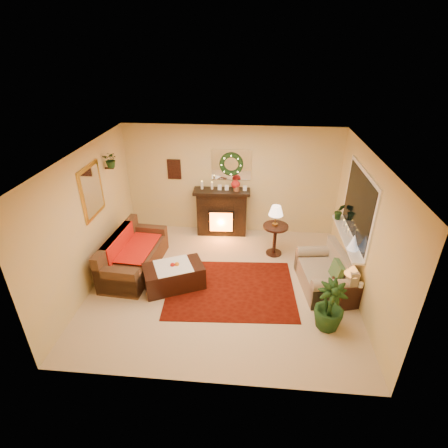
# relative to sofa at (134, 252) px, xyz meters

# --- Properties ---
(floor) EXTENTS (5.00, 5.00, 0.00)m
(floor) POSITION_rel_sofa_xyz_m (1.85, -0.33, -0.43)
(floor) COLOR beige
(floor) RESTS_ON ground
(ceiling) EXTENTS (5.00, 5.00, 0.00)m
(ceiling) POSITION_rel_sofa_xyz_m (1.85, -0.33, 2.17)
(ceiling) COLOR white
(ceiling) RESTS_ON ground
(wall_back) EXTENTS (5.00, 5.00, 0.00)m
(wall_back) POSITION_rel_sofa_xyz_m (1.85, 1.92, 0.87)
(wall_back) COLOR #EFD88C
(wall_back) RESTS_ON ground
(wall_front) EXTENTS (5.00, 5.00, 0.00)m
(wall_front) POSITION_rel_sofa_xyz_m (1.85, -2.58, 0.87)
(wall_front) COLOR #EFD88C
(wall_front) RESTS_ON ground
(wall_left) EXTENTS (4.50, 4.50, 0.00)m
(wall_left) POSITION_rel_sofa_xyz_m (-0.65, -0.33, 0.87)
(wall_left) COLOR #EFD88C
(wall_left) RESTS_ON ground
(wall_right) EXTENTS (4.50, 4.50, 0.00)m
(wall_right) POSITION_rel_sofa_xyz_m (4.35, -0.33, 0.87)
(wall_right) COLOR #EFD88C
(wall_right) RESTS_ON ground
(area_rug) EXTENTS (2.53, 1.96, 0.01)m
(area_rug) POSITION_rel_sofa_xyz_m (2.02, -0.49, -0.42)
(area_rug) COLOR #4C0A05
(area_rug) RESTS_ON floor
(sofa) EXTENTS (0.96, 1.93, 0.80)m
(sofa) POSITION_rel_sofa_xyz_m (0.00, 0.00, 0.00)
(sofa) COLOR brown
(sofa) RESTS_ON floor
(red_throw) EXTENTS (0.74, 1.20, 0.02)m
(red_throw) POSITION_rel_sofa_xyz_m (-0.01, 0.13, 0.02)
(red_throw) COLOR red
(red_throw) RESTS_ON sofa
(fireplace) EXTENTS (1.19, 0.42, 1.08)m
(fireplace) POSITION_rel_sofa_xyz_m (1.64, 1.71, 0.12)
(fireplace) COLOR black
(fireplace) RESTS_ON floor
(poinsettia) EXTENTS (0.20, 0.20, 0.20)m
(poinsettia) POSITION_rel_sofa_xyz_m (1.96, 1.70, 0.87)
(poinsettia) COLOR #AE1B18
(poinsettia) RESTS_ON fireplace
(mantel_candle_a) EXTENTS (0.06, 0.06, 0.19)m
(mantel_candle_a) POSITION_rel_sofa_xyz_m (1.18, 1.68, 0.83)
(mantel_candle_a) COLOR beige
(mantel_candle_a) RESTS_ON fireplace
(mantel_candle_b) EXTENTS (0.06, 0.06, 0.17)m
(mantel_candle_b) POSITION_rel_sofa_xyz_m (1.42, 1.66, 0.83)
(mantel_candle_b) COLOR beige
(mantel_candle_b) RESTS_ON fireplace
(mantel_mirror) EXTENTS (0.92, 0.02, 0.72)m
(mantel_mirror) POSITION_rel_sofa_xyz_m (1.85, 1.90, 1.27)
(mantel_mirror) COLOR white
(mantel_mirror) RESTS_ON wall_back
(wreath) EXTENTS (0.55, 0.11, 0.55)m
(wreath) POSITION_rel_sofa_xyz_m (1.85, 1.86, 1.29)
(wreath) COLOR #194719
(wreath) RESTS_ON wall_back
(wall_art) EXTENTS (0.32, 0.03, 0.48)m
(wall_art) POSITION_rel_sofa_xyz_m (0.50, 1.90, 1.12)
(wall_art) COLOR #381E11
(wall_art) RESTS_ON wall_back
(gold_mirror) EXTENTS (0.03, 0.84, 1.00)m
(gold_mirror) POSITION_rel_sofa_xyz_m (-0.63, -0.03, 1.32)
(gold_mirror) COLOR gold
(gold_mirror) RESTS_ON wall_left
(hanging_plant) EXTENTS (0.33, 0.28, 0.36)m
(hanging_plant) POSITION_rel_sofa_xyz_m (-0.49, 0.72, 1.54)
(hanging_plant) COLOR #194719
(hanging_plant) RESTS_ON wall_left
(loveseat) EXTENTS (0.94, 1.42, 0.77)m
(loveseat) POSITION_rel_sofa_xyz_m (3.77, -0.25, -0.01)
(loveseat) COLOR #7F6D5C
(loveseat) RESTS_ON floor
(window_frame) EXTENTS (0.03, 1.86, 1.36)m
(window_frame) POSITION_rel_sofa_xyz_m (4.33, 0.22, 1.12)
(window_frame) COLOR white
(window_frame) RESTS_ON wall_right
(window_glass) EXTENTS (0.02, 1.70, 1.22)m
(window_glass) POSITION_rel_sofa_xyz_m (4.32, 0.22, 1.12)
(window_glass) COLOR black
(window_glass) RESTS_ON wall_right
(window_sill) EXTENTS (0.22, 1.86, 0.04)m
(window_sill) POSITION_rel_sofa_xyz_m (4.23, 0.22, 0.44)
(window_sill) COLOR white
(window_sill) RESTS_ON wall_right
(mini_tree) EXTENTS (0.20, 0.20, 0.30)m
(mini_tree) POSITION_rel_sofa_xyz_m (4.21, -0.26, 0.61)
(mini_tree) COLOR white
(mini_tree) RESTS_ON window_sill
(sill_plant) EXTENTS (0.26, 0.21, 0.47)m
(sill_plant) POSITION_rel_sofa_xyz_m (4.20, 0.94, 0.65)
(sill_plant) COLOR #1D441C
(sill_plant) RESTS_ON window_sill
(side_table_round) EXTENTS (0.59, 0.59, 0.71)m
(side_table_round) POSITION_rel_sofa_xyz_m (2.89, 0.86, -0.10)
(side_table_round) COLOR #4E2C21
(side_table_round) RESTS_ON floor
(lamp_cream) EXTENTS (0.31, 0.31, 0.48)m
(lamp_cream) POSITION_rel_sofa_xyz_m (2.87, 0.86, 0.45)
(lamp_cream) COLOR #FFDBBB
(lamp_cream) RESTS_ON side_table_round
(end_table_square) EXTENTS (0.49, 0.49, 0.49)m
(end_table_square) POSITION_rel_sofa_xyz_m (4.11, -0.70, -0.16)
(end_table_square) COLOR black
(end_table_square) RESTS_ON floor
(lamp_tiffany) EXTENTS (0.27, 0.27, 0.40)m
(lamp_tiffany) POSITION_rel_sofa_xyz_m (4.14, -0.74, 0.31)
(lamp_tiffany) COLOR yellow
(lamp_tiffany) RESTS_ON end_table_square
(coffee_table) EXTENTS (1.27, 1.02, 0.47)m
(coffee_table) POSITION_rel_sofa_xyz_m (0.92, -0.49, -0.22)
(coffee_table) COLOR black
(coffee_table) RESTS_ON floor
(fruit_bowl) EXTENTS (0.24, 0.24, 0.06)m
(fruit_bowl) POSITION_rel_sofa_xyz_m (0.95, -0.48, 0.02)
(fruit_bowl) COLOR white
(fruit_bowl) RESTS_ON coffee_table
(floor_palm) EXTENTS (1.72, 1.72, 2.65)m
(floor_palm) POSITION_rel_sofa_xyz_m (3.69, -1.32, 0.02)
(floor_palm) COLOR #1B5515
(floor_palm) RESTS_ON floor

